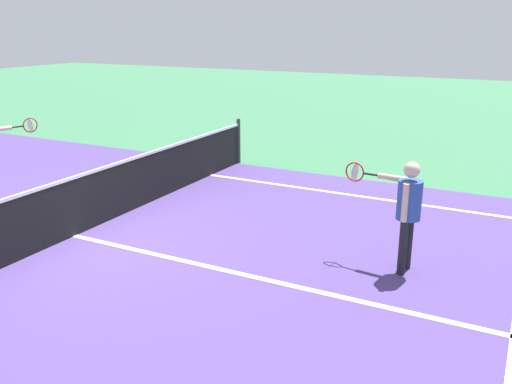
{
  "coord_description": "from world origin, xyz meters",
  "views": [
    {
      "loc": [
        -5.86,
        -6.28,
        3.23
      ],
      "look_at": [
        0.55,
        -2.97,
        1.0
      ],
      "focal_mm": 38.33,
      "sensor_mm": 36.0,
      "label": 1
    }
  ],
  "objects": [
    {
      "name": "line_sideline_right",
      "position": [
        4.11,
        -5.95,
        0.0
      ],
      "size": [
        0.1,
        11.89,
        0.01
      ],
      "primitive_type": "cube",
      "color": "white",
      "rests_on": "ground_plane"
    },
    {
      "name": "player_near",
      "position": [
        1.12,
        -4.92,
        0.94
      ],
      "size": [
        0.6,
        1.14,
        1.53
      ],
      "color": "black",
      "rests_on": "ground_plane"
    },
    {
      "name": "net",
      "position": [
        0.0,
        0.0,
        0.49
      ],
      "size": [
        10.88,
        0.09,
        1.07
      ],
      "color": "#33383D",
      "rests_on": "ground_plane"
    },
    {
      "name": "line_center_service",
      "position": [
        0.0,
        -3.2,
        0.0
      ],
      "size": [
        0.1,
        6.4,
        0.01
      ],
      "primitive_type": "cube",
      "color": "white",
      "rests_on": "ground_plane"
    },
    {
      "name": "court_surface_inbounds",
      "position": [
        0.0,
        0.0,
        0.0
      ],
      "size": [
        10.62,
        24.4,
        0.0
      ],
      "primitive_type": "cube",
      "color": "#4C387A",
      "rests_on": "ground_plane"
    },
    {
      "name": "ground_plane",
      "position": [
        0.0,
        0.0,
        0.0
      ],
      "size": [
        60.0,
        60.0,
        0.0
      ],
      "primitive_type": "plane",
      "color": "#38724C"
    }
  ]
}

